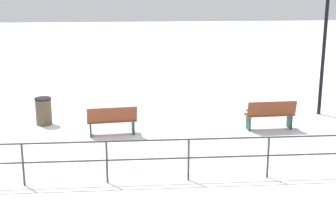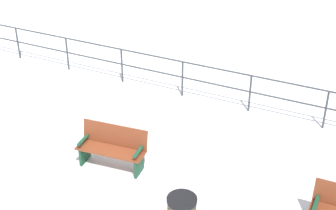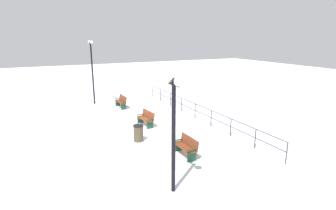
# 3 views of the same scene
# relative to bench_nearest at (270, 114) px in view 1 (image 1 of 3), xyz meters

# --- Properties ---
(ground_plane) EXTENTS (80.00, 80.00, 0.00)m
(ground_plane) POSITION_rel_bench_nearest_xyz_m (-0.05, 4.91, -0.50)
(ground_plane) COLOR white
(ground_plane) RESTS_ON ground
(bench_nearest) EXTENTS (0.55, 1.56, 0.95)m
(bench_nearest) POSITION_rel_bench_nearest_xyz_m (0.00, 0.00, 0.00)
(bench_nearest) COLOR brown
(bench_nearest) RESTS_ON ground
(bench_second) EXTENTS (0.69, 1.53, 0.91)m
(bench_second) POSITION_rel_bench_nearest_xyz_m (-0.16, 4.90, -0.03)
(bench_second) COLOR brown
(bench_second) RESTS_ON ground
(lamppost_near) EXTENTS (0.25, 1.15, 5.11)m
(lamppost_near) POSITION_rel_bench_nearest_xyz_m (1.64, -2.23, 2.88)
(lamppost_near) COLOR black
(lamppost_near) RESTS_ON ground
(waterfront_railing) EXTENTS (0.05, 15.15, 1.03)m
(waterfront_railing) POSITION_rel_bench_nearest_xyz_m (-3.71, 4.91, 0.19)
(waterfront_railing) COLOR #383D42
(waterfront_railing) RESTS_ON ground
(trash_bin) EXTENTS (0.53, 0.53, 0.89)m
(trash_bin) POSITION_rel_bench_nearest_xyz_m (1.15, 7.13, -0.06)
(trash_bin) COLOR brown
(trash_bin) RESTS_ON ground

